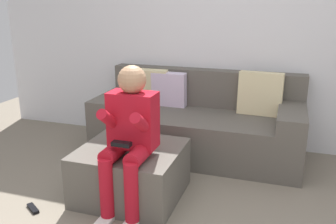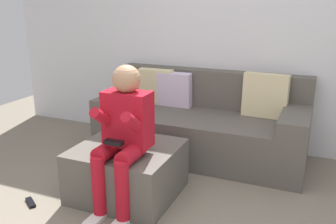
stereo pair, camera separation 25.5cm
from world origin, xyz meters
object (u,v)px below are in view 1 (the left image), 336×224
couch_sectional (198,124)px  person_seated (129,132)px  remote_by_storage_bin (33,208)px  ottoman (131,172)px

couch_sectional → person_seated: size_ratio=1.88×
remote_by_storage_bin → couch_sectional: bearing=91.1°
ottoman → remote_by_storage_bin: size_ratio=5.10×
person_seated → remote_by_storage_bin: person_seated is taller
ottoman → person_seated: (0.07, -0.17, 0.42)m
ottoman → remote_by_storage_bin: bearing=-145.0°
remote_by_storage_bin → ottoman: bearing=68.2°
couch_sectional → remote_by_storage_bin: size_ratio=13.28×
person_seated → remote_by_storage_bin: 0.98m
person_seated → remote_by_storage_bin: bearing=-158.9°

